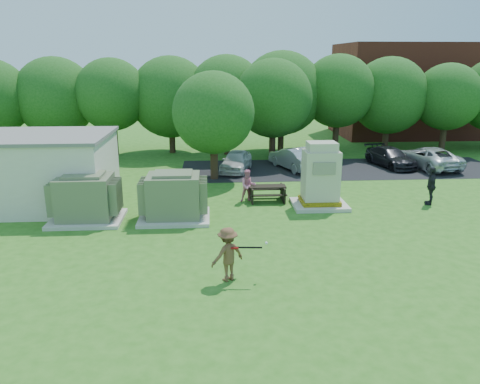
{
  "coord_description": "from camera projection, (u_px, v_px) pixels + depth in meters",
  "views": [
    {
      "loc": [
        -1.2,
        -14.76,
        6.64
      ],
      "look_at": [
        0.0,
        4.0,
        1.3
      ],
      "focal_mm": 35.0,
      "sensor_mm": 36.0,
      "label": 1
    }
  ],
  "objects": [
    {
      "name": "person_at_picnic",
      "position": [
        248.0,
        186.0,
        22.47
      ],
      "size": [
        0.84,
        0.69,
        1.58
      ],
      "primitive_type": "imported",
      "rotation": [
        0.0,
        0.0,
        0.13
      ],
      "color": "pink",
      "rests_on": "ground"
    },
    {
      "name": "transformer_right",
      "position": [
        174.0,
        197.0,
        19.93
      ],
      "size": [
        3.0,
        2.4,
        2.07
      ],
      "color": "beige",
      "rests_on": "ground"
    },
    {
      "name": "batting_equipment",
      "position": [
        249.0,
        247.0,
        14.24
      ],
      "size": [
        1.16,
        0.4,
        0.09
      ],
      "color": "black",
      "rests_on": "ground"
    },
    {
      "name": "tree_row",
      "position": [
        252.0,
        96.0,
        32.79
      ],
      "size": [
        41.3,
        13.3,
        7.3
      ],
      "color": "#47301E",
      "rests_on": "ground"
    },
    {
      "name": "ground",
      "position": [
        247.0,
        260.0,
        16.05
      ],
      "size": [
        120.0,
        120.0,
        0.0
      ],
      "primitive_type": "plane",
      "color": "#2D6619",
      "rests_on": "ground"
    },
    {
      "name": "batter",
      "position": [
        228.0,
        254.0,
        14.38
      ],
      "size": [
        1.29,
        1.12,
        1.73
      ],
      "primitive_type": "imported",
      "rotation": [
        0.0,
        0.0,
        3.68
      ],
      "color": "brown",
      "rests_on": "ground"
    },
    {
      "name": "car_silver_a",
      "position": [
        294.0,
        158.0,
        29.24
      ],
      "size": [
        2.81,
        4.42,
        1.38
      ],
      "primitive_type": "imported",
      "rotation": [
        0.0,
        0.0,
        3.49
      ],
      "color": "#B9BABF",
      "rests_on": "ground"
    },
    {
      "name": "car_silver_b",
      "position": [
        428.0,
        157.0,
        29.56
      ],
      "size": [
        3.07,
        5.18,
        1.35
      ],
      "primitive_type": "imported",
      "rotation": [
        0.0,
        0.0,
        3.32
      ],
      "color": "silver",
      "rests_on": "ground"
    },
    {
      "name": "car_dark",
      "position": [
        390.0,
        157.0,
        29.96
      ],
      "size": [
        2.58,
        4.42,
        1.2
      ],
      "primitive_type": "imported",
      "rotation": [
        0.0,
        0.0,
        0.23
      ],
      "color": "black",
      "rests_on": "ground"
    },
    {
      "name": "transformer_left",
      "position": [
        86.0,
        199.0,
        19.71
      ],
      "size": [
        3.0,
        2.4,
        2.07
      ],
      "color": "beige",
      "rests_on": "ground"
    },
    {
      "name": "parking_strip",
      "position": [
        341.0,
        169.0,
        29.44
      ],
      "size": [
        20.0,
        6.0,
        0.01
      ],
      "primitive_type": "cube",
      "color": "#232326",
      "rests_on": "ground"
    },
    {
      "name": "generator_cabinet",
      "position": [
        320.0,
        179.0,
        21.56
      ],
      "size": [
        2.5,
        2.04,
        3.04
      ],
      "color": "beige",
      "rests_on": "ground"
    },
    {
      "name": "brick_building",
      "position": [
        423.0,
        90.0,
        41.98
      ],
      "size": [
        15.0,
        8.0,
        8.0
      ],
      "primitive_type": "cube",
      "color": "maroon",
      "rests_on": "ground"
    },
    {
      "name": "person_walking_right",
      "position": [
        431.0,
        186.0,
        22.02
      ],
      "size": [
        0.8,
        1.15,
        1.81
      ],
      "primitive_type": "imported",
      "rotation": [
        0.0,
        0.0,
        4.33
      ],
      "color": "black",
      "rests_on": "ground"
    },
    {
      "name": "car_white",
      "position": [
        236.0,
        161.0,
        28.66
      ],
      "size": [
        2.44,
        4.02,
        1.28
      ],
      "primitive_type": "imported",
      "rotation": [
        0.0,
        0.0,
        -0.26
      ],
      "color": "silver",
      "rests_on": "ground"
    },
    {
      "name": "picnic_table",
      "position": [
        267.0,
        191.0,
        22.66
      ],
      "size": [
        1.77,
        1.33,
        0.76
      ],
      "color": "black",
      "rests_on": "ground"
    }
  ]
}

